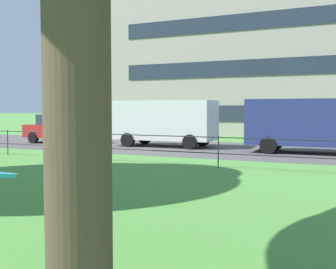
{
  "coord_description": "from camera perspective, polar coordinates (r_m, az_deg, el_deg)",
  "views": [
    {
      "loc": [
        6.17,
        2.61,
        1.83
      ],
      "look_at": [
        3.08,
        9.31,
        1.38
      ],
      "focal_mm": 44.53,
      "sensor_mm": 36.0,
      "label": 1
    }
  ],
  "objects": [
    {
      "name": "panel_van_far_right",
      "position": [
        20.33,
        -0.52,
        1.93
      ],
      "size": [
        5.06,
        2.23,
        2.24
      ],
      "color": "white",
      "rests_on": "ground"
    },
    {
      "name": "street_strip",
      "position": [
        19.35,
        6.09,
        -1.93
      ],
      "size": [
        80.0,
        7.72,
        0.01
      ],
      "primitive_type": "cube",
      "color": "#565454",
      "rests_on": "ground"
    },
    {
      "name": "car_red_left",
      "position": [
        23.13,
        -14.46,
        0.79
      ],
      "size": [
        4.06,
        1.92,
        1.54
      ],
      "color": "red",
      "rests_on": "ground"
    },
    {
      "name": "panel_van_center",
      "position": [
        18.14,
        18.84,
        1.55
      ],
      "size": [
        5.05,
        2.2,
        2.24
      ],
      "color": "navy",
      "rests_on": "ground"
    },
    {
      "name": "park_fence",
      "position": [
        13.84,
        -1.78,
        -1.29
      ],
      "size": [
        39.5,
        0.04,
        1.0
      ],
      "color": "#232328",
      "rests_on": "ground"
    }
  ]
}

